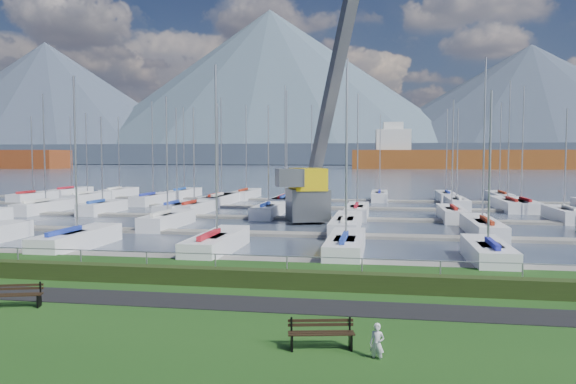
% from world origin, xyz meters
% --- Properties ---
extents(path, '(160.00, 2.00, 0.04)m').
position_xyz_m(path, '(0.00, -3.00, 0.01)').
color(path, black).
rests_on(path, grass).
extents(water, '(800.00, 540.00, 0.20)m').
position_xyz_m(water, '(0.00, 260.00, -0.40)').
color(water, '#3D475A').
extents(hedge, '(80.00, 0.70, 0.70)m').
position_xyz_m(hedge, '(0.00, -0.40, 0.35)').
color(hedge, '#233112').
rests_on(hedge, grass).
extents(fence, '(80.00, 0.04, 0.04)m').
position_xyz_m(fence, '(0.00, 0.00, 1.20)').
color(fence, '#95999D').
rests_on(fence, grass).
extents(foothill, '(900.00, 80.00, 12.00)m').
position_xyz_m(foothill, '(0.00, 330.00, 6.00)').
color(foothill, '#3E495B').
rests_on(foothill, water).
extents(mountains, '(1190.00, 360.00, 115.00)m').
position_xyz_m(mountains, '(7.35, 404.62, 46.68)').
color(mountains, '#3E4D5A').
rests_on(mountains, water).
extents(docks, '(90.00, 41.60, 0.25)m').
position_xyz_m(docks, '(0.00, 26.00, -0.22)').
color(docks, gray).
rests_on(docks, water).
extents(bench_left, '(1.84, 0.93, 0.85)m').
position_xyz_m(bench_left, '(-6.73, -4.77, 0.42)').
color(bench_left, black).
rests_on(bench_left, grass).
extents(bench_right, '(1.85, 0.77, 0.85)m').
position_xyz_m(bench_right, '(4.17, -7.15, 0.42)').
color(bench_right, black).
rests_on(bench_right, grass).
extents(person, '(0.46, 0.37, 1.08)m').
position_xyz_m(person, '(5.68, -7.65, 0.54)').
color(person, silver).
rests_on(person, grass).
extents(crane, '(7.54, 12.99, 22.35)m').
position_xyz_m(crane, '(0.12, 24.92, 5.33)').
color(crane, '#585C60').
rests_on(crane, water).
extents(cargo_ship_mid, '(112.46, 22.84, 21.50)m').
position_xyz_m(cargo_ship_mid, '(44.16, 218.96, 3.44)').
color(cargo_ship_mid, brown).
rests_on(cargo_ship_mid, water).
extents(sailboat_fleet, '(74.84, 49.84, 13.41)m').
position_xyz_m(sailboat_fleet, '(-1.88, 29.97, 5.45)').
color(sailboat_fleet, '#A52016').
rests_on(sailboat_fleet, water).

